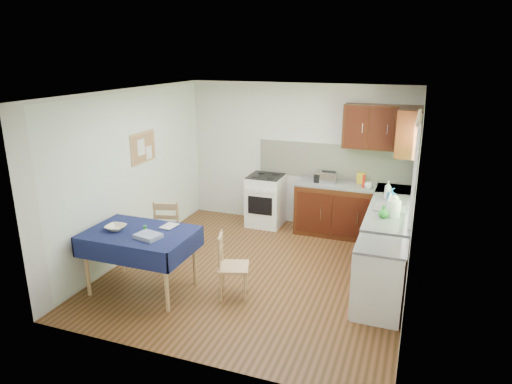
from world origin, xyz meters
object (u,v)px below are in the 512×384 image
(toaster, at_px, (329,177))
(dish_rack, at_px, (390,208))
(sandwich_press, at_px, (324,177))
(dining_table, at_px, (140,239))
(kettle, at_px, (394,207))
(chair_near, at_px, (230,264))
(chair_far, at_px, (169,228))

(toaster, xyz_separation_m, dish_rack, (1.08, -1.04, -0.07))
(toaster, relative_size, sandwich_press, 0.90)
(dining_table, relative_size, kettle, 4.55)
(dish_rack, distance_m, kettle, 0.31)
(sandwich_press, bearing_deg, kettle, -72.40)
(chair_near, bearing_deg, dining_table, 84.98)
(chair_far, xyz_separation_m, dish_rack, (3.08, 0.76, 0.43))
(kettle, bearing_deg, chair_far, -171.35)
(chair_far, distance_m, dish_rack, 3.20)
(toaster, bearing_deg, sandwich_press, 126.28)
(chair_far, relative_size, kettle, 3.15)
(sandwich_press, distance_m, kettle, 1.84)
(kettle, bearing_deg, dining_table, -154.11)
(chair_far, xyz_separation_m, sandwich_press, (1.92, 1.85, 0.49))
(chair_far, distance_m, sandwich_press, 2.71)
(chair_far, bearing_deg, kettle, 173.80)
(dining_table, distance_m, kettle, 3.33)
(dish_rack, bearing_deg, chair_near, -161.29)
(chair_far, xyz_separation_m, chair_near, (1.28, -0.71, -0.05))
(chair_far, distance_m, chair_near, 1.47)
(chair_far, bearing_deg, chair_near, 136.09)
(sandwich_press, bearing_deg, dining_table, -145.90)
(chair_near, height_order, toaster, toaster)
(toaster, distance_m, dish_rack, 1.50)
(dining_table, bearing_deg, chair_near, 31.04)
(chair_near, distance_m, dish_rack, 2.37)
(toaster, relative_size, dish_rack, 0.64)
(dining_table, height_order, chair_near, chair_near)
(chair_near, bearing_deg, kettle, -75.17)
(sandwich_press, bearing_deg, chair_near, -127.81)
(dining_table, xyz_separation_m, toaster, (1.85, 2.77, 0.28))
(chair_near, distance_m, toaster, 2.67)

